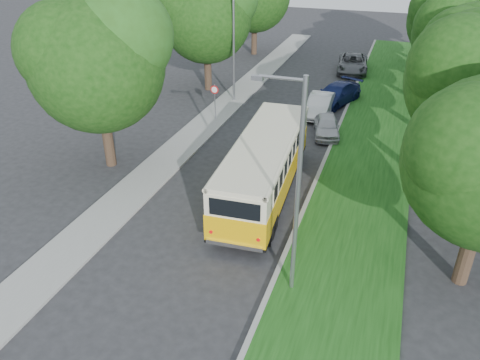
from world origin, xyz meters
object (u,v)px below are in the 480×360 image
(car_silver, at_px, (327,126))
(car_blue, at_px, (336,94))
(lamppost_near, at_px, (296,185))
(car_white, at_px, (320,105))
(vintage_bus, at_px, (264,168))
(lamppost_far, at_px, (232,45))
(car_grey, at_px, (353,63))

(car_silver, relative_size, car_blue, 0.74)
(lamppost_near, xyz_separation_m, car_white, (-2.25, 17.83, -3.65))
(car_blue, bearing_deg, car_white, -83.29)
(vintage_bus, relative_size, car_silver, 2.78)
(lamppost_near, relative_size, car_white, 1.84)
(lamppost_far, bearing_deg, car_white, -5.77)
(lamppost_far, xyz_separation_m, car_silver, (7.70, -4.01, -3.49))
(car_blue, bearing_deg, car_silver, -65.28)
(car_silver, distance_m, car_grey, 14.75)
(lamppost_near, relative_size, car_blue, 1.60)
(car_blue, relative_size, car_grey, 0.91)
(lamppost_far, height_order, car_silver, lamppost_far)
(vintage_bus, distance_m, car_blue, 14.44)
(car_silver, xyz_separation_m, car_blue, (-0.37, 5.96, 0.10))
(vintage_bus, xyz_separation_m, car_blue, (1.21, 14.37, -0.79))
(car_white, bearing_deg, vintage_bus, -91.97)
(lamppost_near, distance_m, car_blue, 20.83)
(car_silver, distance_m, car_white, 3.50)
(lamppost_far, height_order, vintage_bus, lamppost_far)
(lamppost_near, distance_m, car_silver, 15.01)
(lamppost_near, height_order, vintage_bus, lamppost_near)
(lamppost_near, bearing_deg, lamppost_far, 115.71)
(lamppost_near, xyz_separation_m, lamppost_far, (-8.91, 18.50, -0.25))
(vintage_bus, bearing_deg, car_white, 83.98)
(lamppost_near, distance_m, car_white, 18.34)
(car_silver, bearing_deg, vintage_bus, -113.74)
(car_silver, height_order, car_white, car_white)
(lamppost_far, xyz_separation_m, vintage_bus, (6.12, -12.42, -2.60))
(lamppost_far, distance_m, car_white, 7.50)
(car_grey, bearing_deg, car_blue, -96.13)
(car_blue, bearing_deg, lamppost_far, -143.92)
(vintage_bus, bearing_deg, car_grey, 83.38)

